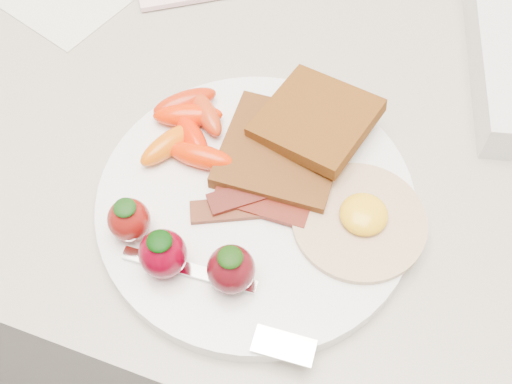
% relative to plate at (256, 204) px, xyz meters
% --- Properties ---
extents(counter, '(2.00, 0.60, 0.90)m').
position_rel_plate_xyz_m(counter, '(-0.02, 0.14, -0.46)').
color(counter, gray).
rests_on(counter, ground).
extents(plate, '(0.27, 0.27, 0.02)m').
position_rel_plate_xyz_m(plate, '(0.00, 0.00, 0.00)').
color(plate, white).
rests_on(plate, counter).
extents(toast_lower, '(0.10, 0.10, 0.01)m').
position_rel_plate_xyz_m(toast_lower, '(0.01, 0.05, 0.02)').
color(toast_lower, '#45260B').
rests_on(toast_lower, plate).
extents(toast_upper, '(0.11, 0.11, 0.02)m').
position_rel_plate_xyz_m(toast_upper, '(0.03, 0.08, 0.03)').
color(toast_upper, '#3E1B04').
rests_on(toast_upper, toast_lower).
extents(fried_egg, '(0.14, 0.14, 0.02)m').
position_rel_plate_xyz_m(fried_egg, '(0.09, 0.01, 0.01)').
color(fried_egg, beige).
rests_on(fried_egg, plate).
extents(bacon_strips, '(0.10, 0.08, 0.01)m').
position_rel_plate_xyz_m(bacon_strips, '(-0.00, -0.01, 0.01)').
color(bacon_strips, '#330908').
rests_on(bacon_strips, plate).
extents(baby_carrots, '(0.10, 0.11, 0.02)m').
position_rel_plate_xyz_m(baby_carrots, '(-0.08, 0.04, 0.02)').
color(baby_carrots, red).
rests_on(baby_carrots, plate).
extents(strawberries, '(0.13, 0.05, 0.05)m').
position_rel_plate_xyz_m(strawberries, '(-0.04, -0.08, 0.03)').
color(strawberries, maroon).
rests_on(strawberries, plate).
extents(fork, '(0.17, 0.05, 0.00)m').
position_rel_plate_xyz_m(fork, '(0.01, -0.10, 0.01)').
color(fork, white).
rests_on(fork, plate).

